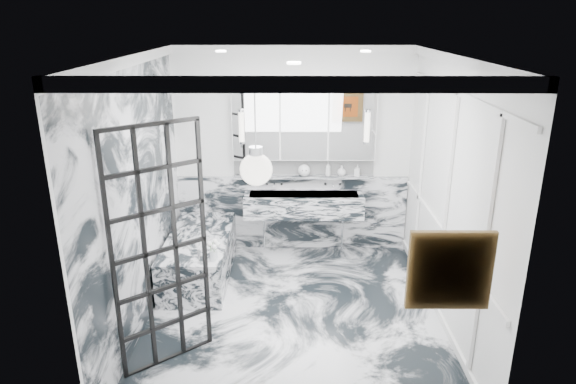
{
  "coord_description": "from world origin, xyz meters",
  "views": [
    {
      "loc": [
        -0.02,
        -4.96,
        3.15
      ],
      "look_at": [
        -0.06,
        0.5,
        1.27
      ],
      "focal_mm": 32.0,
      "sensor_mm": 36.0,
      "label": 1
    }
  ],
  "objects_px": {
    "mirror_cabinet": "(304,122)",
    "bathtub": "(200,256)",
    "crittall_door": "(161,251)",
    "trough_sink": "(304,204)"
  },
  "relations": [
    {
      "from": "crittall_door",
      "to": "mirror_cabinet",
      "type": "height_order",
      "value": "mirror_cabinet"
    },
    {
      "from": "mirror_cabinet",
      "to": "bathtub",
      "type": "height_order",
      "value": "mirror_cabinet"
    },
    {
      "from": "trough_sink",
      "to": "mirror_cabinet",
      "type": "distance_m",
      "value": 1.1
    },
    {
      "from": "crittall_door",
      "to": "mirror_cabinet",
      "type": "xyz_separation_m",
      "value": [
        1.34,
        2.5,
        0.67
      ]
    },
    {
      "from": "mirror_cabinet",
      "to": "bathtub",
      "type": "xyz_separation_m",
      "value": [
        -1.32,
        -0.83,
        -1.54
      ]
    },
    {
      "from": "crittall_door",
      "to": "mirror_cabinet",
      "type": "relative_size",
      "value": 1.21
    },
    {
      "from": "crittall_door",
      "to": "bathtub",
      "type": "relative_size",
      "value": 1.39
    },
    {
      "from": "trough_sink",
      "to": "bathtub",
      "type": "relative_size",
      "value": 0.97
    },
    {
      "from": "crittall_door",
      "to": "trough_sink",
      "type": "bearing_deg",
      "value": 21.75
    },
    {
      "from": "mirror_cabinet",
      "to": "bathtub",
      "type": "relative_size",
      "value": 1.15
    }
  ]
}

